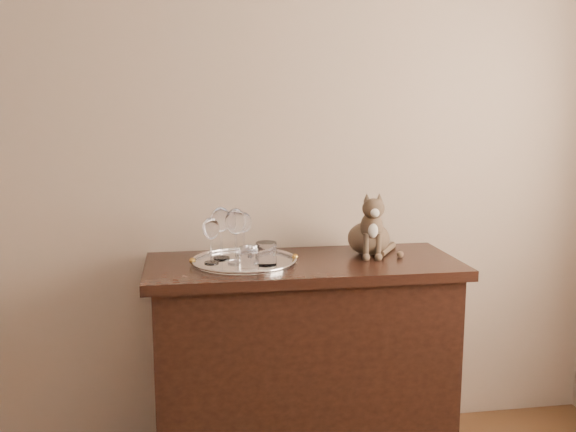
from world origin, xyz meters
name	(u,v)px	position (x,y,z in m)	size (l,w,h in m)	color
wall_back	(143,128)	(0.00, 2.25, 1.35)	(4.00, 0.10, 2.70)	tan
sideboard	(303,366)	(0.60, 1.94, 0.42)	(1.20, 0.50, 0.85)	black
tray	(244,262)	(0.37, 1.94, 0.85)	(0.40, 0.40, 0.01)	silver
wine_glass_a	(221,233)	(0.29, 2.00, 0.96)	(0.08, 0.08, 0.20)	white
wine_glass_b	(244,234)	(0.38, 2.06, 0.94)	(0.06, 0.06, 0.17)	white
wine_glass_c	(211,240)	(0.25, 1.94, 0.94)	(0.07, 0.07, 0.17)	white
wine_glass_d	(236,236)	(0.34, 1.93, 0.96)	(0.08, 0.08, 0.21)	silver
tumbler_a	(266,254)	(0.45, 1.87, 0.90)	(0.08, 0.08, 0.09)	silver
tumbler_b	(249,258)	(0.38, 1.83, 0.90)	(0.07, 0.07, 0.08)	silver
cat	(369,222)	(0.88, 2.02, 0.98)	(0.26, 0.24, 0.26)	#4F3C2F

